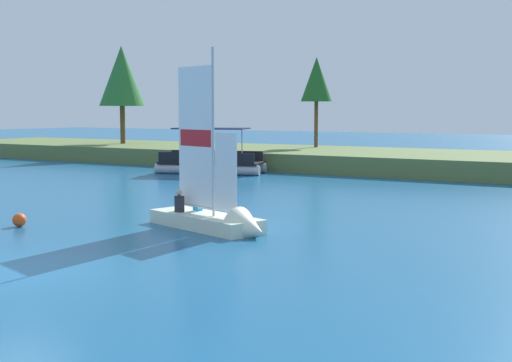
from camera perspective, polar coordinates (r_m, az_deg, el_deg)
The scene contains 7 objects.
ground_plane at distance 17.00m, azimuth -19.45°, elevation -7.20°, with size 200.00×200.00×0.00m, color #195684.
shore_bank at distance 43.56m, azimuth 13.58°, elevation 1.55°, with size 80.00×10.60×1.12m, color #5B703D.
shoreline_tree_left at distance 55.61m, azimuth -11.16°, elevation 8.59°, with size 3.59×3.59×7.72m.
shoreline_tree_midleft at distance 49.32m, azimuth 5.08°, elevation 8.42°, with size 2.23×2.23×6.43m.
sailboat at distance 21.35m, azimuth -3.04°, elevation -3.07°, with size 5.02×2.70×6.12m.
pontoon_boat at distance 41.09m, azimuth -3.76°, elevation 1.60°, with size 6.80×4.17×2.73m.
channel_buoy at distance 23.44m, azimuth -19.17°, elevation -3.09°, with size 0.44×0.44×0.44m, color #E54C19.
Camera 1 is at (12.80, -10.53, 3.76)m, focal length 47.85 mm.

